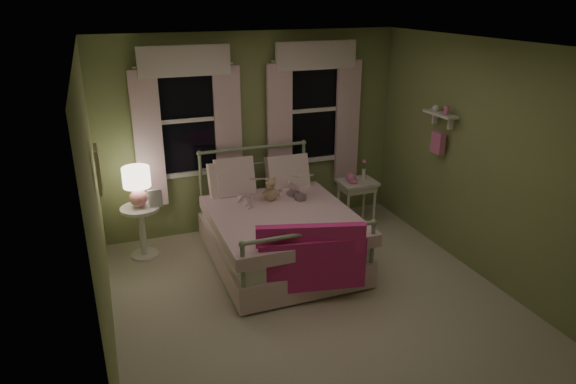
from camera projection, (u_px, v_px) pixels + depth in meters
name	position (u px, v px, depth m)	size (l,w,h in m)	color
room_shell	(316.00, 185.00, 4.94)	(4.20, 4.20, 4.20)	beige
bed	(278.00, 231.00, 6.11)	(1.58, 2.04, 1.18)	white
pink_throw	(312.00, 251.00, 5.14)	(1.09, 0.40, 0.71)	#E52C89
child_left	(244.00, 180.00, 6.21)	(0.25, 0.17, 0.69)	#F7D1DD
child_right	(287.00, 174.00, 6.39)	(0.34, 0.26, 0.69)	#F7D1DD
book_left	(250.00, 183.00, 5.97)	(0.20, 0.27, 0.03)	beige
book_right	(295.00, 181.00, 6.17)	(0.20, 0.27, 0.02)	beige
teddy_bear	(270.00, 191.00, 6.21)	(0.23, 0.18, 0.31)	tan
nightstand_left	(142.00, 225.00, 6.19)	(0.46, 0.46, 0.65)	white
table_lamp	(137.00, 183.00, 5.99)	(0.32, 0.32, 0.48)	#E08486
book_nightstand	(149.00, 208.00, 6.06)	(0.16, 0.22, 0.02)	beige
nightstand_right	(357.00, 188.00, 6.99)	(0.50, 0.40, 0.64)	white
pink_toy	(351.00, 178.00, 6.89)	(0.14, 0.20, 0.14)	pink
bud_vase	(364.00, 169.00, 6.98)	(0.06, 0.06, 0.28)	white
window_left	(188.00, 115.00, 6.32)	(1.34, 0.13, 1.96)	black
window_right	(314.00, 105.00, 6.88)	(1.34, 0.13, 1.96)	black
wall_shelf	(439.00, 129.00, 6.10)	(0.15, 0.50, 0.60)	white
framed_picture	(98.00, 169.00, 4.76)	(0.03, 0.32, 0.42)	beige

